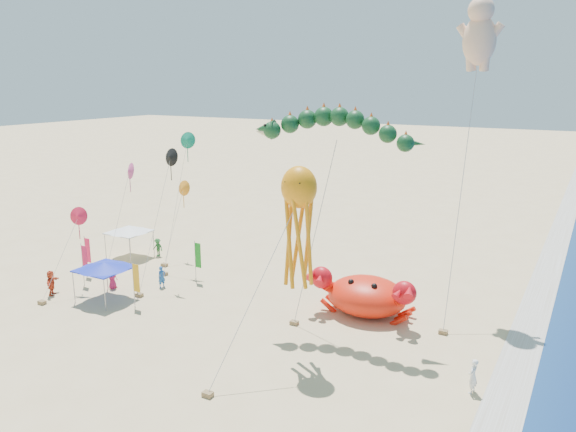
% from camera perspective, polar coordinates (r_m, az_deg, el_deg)
% --- Properties ---
extents(ground, '(320.00, 320.00, 0.00)m').
position_cam_1_polar(ground, '(34.55, 1.30, -11.62)').
color(ground, '#D1B784').
rests_on(ground, ground).
extents(foam_strip, '(320.00, 320.00, 0.00)m').
position_cam_1_polar(foam_strip, '(31.43, 21.78, -15.37)').
color(foam_strip, silver).
rests_on(foam_strip, ground).
extents(crab_inflatable, '(6.98, 4.28, 3.06)m').
position_cam_1_polar(crab_inflatable, '(36.65, 7.97, -7.93)').
color(crab_inflatable, red).
rests_on(crab_inflatable, ground).
extents(dragon_kite, '(9.69, 3.42, 12.91)m').
position_cam_1_polar(dragon_kite, '(32.45, 4.77, 8.47)').
color(dragon_kite, '#0F391A').
rests_on(dragon_kite, ground).
extents(cherub_kite, '(2.06, 7.20, 19.83)m').
position_cam_1_polar(cherub_kite, '(38.39, 18.91, 17.28)').
color(cherub_kite, '#FCC19A').
rests_on(cherub_kite, ground).
extents(octopus_kite, '(3.02, 6.81, 10.51)m').
position_cam_1_polar(octopus_kite, '(29.02, 1.08, -0.17)').
color(octopus_kite, orange).
rests_on(octopus_kite, ground).
extents(canopy_blue, '(3.48, 3.48, 2.71)m').
position_cam_1_polar(canopy_blue, '(40.33, -18.16, -4.83)').
color(canopy_blue, gray).
rests_on(canopy_blue, ground).
extents(canopy_white, '(3.35, 3.35, 2.71)m').
position_cam_1_polar(canopy_white, '(49.32, -15.87, -1.34)').
color(canopy_white, gray).
rests_on(canopy_white, ground).
extents(feather_flags, '(8.70, 5.96, 3.20)m').
position_cam_1_polar(feather_flags, '(42.34, -16.14, -4.42)').
color(feather_flags, gray).
rests_on(feather_flags, ground).
extents(beachgoers, '(29.41, 11.65, 1.79)m').
position_cam_1_polar(beachgoers, '(41.99, -15.32, -6.20)').
color(beachgoers, '#B91D4D').
rests_on(beachgoers, ground).
extents(small_kites, '(6.64, 12.87, 10.90)m').
position_cam_1_polar(small_kites, '(43.98, -13.90, 3.06)').
color(small_kites, '#0B7C57').
rests_on(small_kites, ground).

